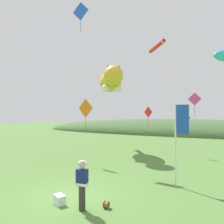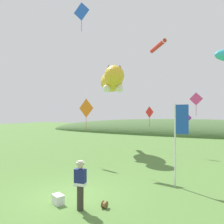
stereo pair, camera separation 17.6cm
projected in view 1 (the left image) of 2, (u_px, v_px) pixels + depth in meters
ground_plane at (71, 196)px, 9.17m from camera, size 120.00×120.00×0.00m
distant_hill_ridge at (182, 134)px, 37.89m from camera, size 56.54×12.94×5.09m
festival_attendant at (82, 184)px, 7.86m from camera, size 0.45×0.31×1.77m
kite_spool at (106, 205)px, 8.02m from camera, size 0.17×0.26×0.26m
picnic_cooler at (59, 200)px, 8.37m from camera, size 0.58×0.50×0.36m
festival_banner_pole at (179, 132)px, 10.41m from camera, size 0.66×0.08×3.96m
kite_giant_cat at (111, 81)px, 20.24m from camera, size 4.48×6.42×2.21m
kite_tube_streamer at (157, 46)px, 19.12m from camera, size 2.14×2.77×0.44m
kite_diamond_pink at (195, 99)px, 19.17m from camera, size 1.14×0.13×2.05m
kite_diamond_orange at (86, 108)px, 15.53m from camera, size 1.34×0.27×2.26m
kite_diamond_violet at (185, 118)px, 18.16m from camera, size 0.89×0.07×1.79m
kite_diamond_red at (148, 112)px, 20.88m from camera, size 0.96×0.58×2.00m
kite_diamond_blue at (81, 11)px, 17.96m from camera, size 1.52×0.07×2.42m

